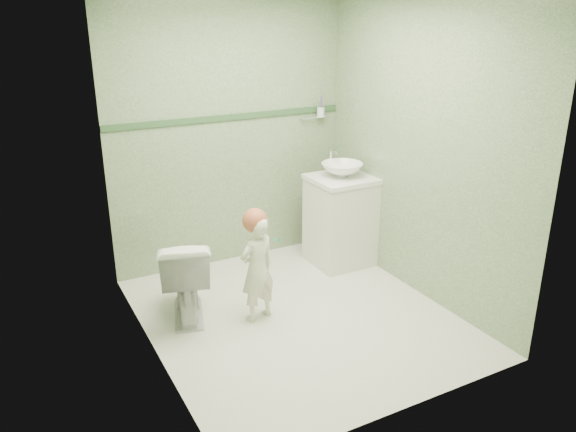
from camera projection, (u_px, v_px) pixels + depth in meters
ground at (297, 316)px, 4.40m from camera, size 2.50×2.50×0.00m
room_shell at (298, 166)px, 3.99m from camera, size 2.50×2.54×2.40m
trim_stripe at (229, 117)px, 4.97m from camera, size 2.20×0.02×0.05m
vanity at (340, 222)px, 5.22m from camera, size 0.52×0.50×0.80m
counter at (342, 179)px, 5.08m from camera, size 0.54×0.52×0.04m
basin at (342, 170)px, 5.05m from camera, size 0.37×0.37×0.13m
faucet at (331, 157)px, 5.17m from camera, size 0.03×0.13×0.18m
cup_holder at (320, 112)px, 5.32m from camera, size 0.26×0.07×0.21m
toilet at (185, 276)px, 4.31m from camera, size 0.54×0.73×0.66m
toddler at (257, 269)px, 4.24m from camera, size 0.34×0.26×0.83m
hair_cap at (255, 221)px, 4.13m from camera, size 0.18×0.18×0.18m
teal_toothbrush at (275, 239)px, 4.11m from camera, size 0.11×0.14×0.08m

